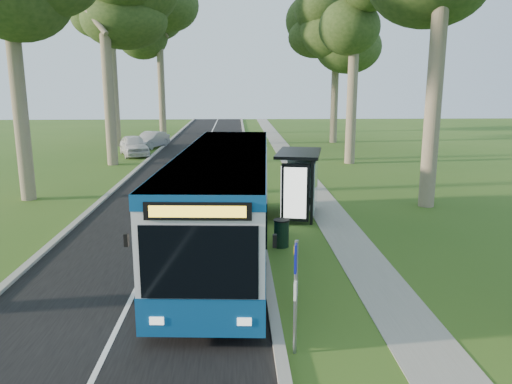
% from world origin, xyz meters
% --- Properties ---
extents(ground, '(120.00, 120.00, 0.00)m').
position_xyz_m(ground, '(0.00, 0.00, 0.00)').
color(ground, '#32581B').
rests_on(ground, ground).
extents(road, '(7.00, 100.00, 0.02)m').
position_xyz_m(road, '(-3.50, 10.00, 0.01)').
color(road, black).
rests_on(road, ground).
extents(kerb_east, '(0.25, 100.00, 0.12)m').
position_xyz_m(kerb_east, '(0.00, 10.00, 0.06)').
color(kerb_east, '#9E9B93').
rests_on(kerb_east, ground).
extents(kerb_west, '(0.25, 100.00, 0.12)m').
position_xyz_m(kerb_west, '(-7.00, 10.00, 0.06)').
color(kerb_west, '#9E9B93').
rests_on(kerb_west, ground).
extents(centre_line, '(0.12, 100.00, 0.00)m').
position_xyz_m(centre_line, '(-3.50, 10.00, 0.02)').
color(centre_line, white).
rests_on(centre_line, road).
extents(footpath, '(1.50, 100.00, 0.02)m').
position_xyz_m(footpath, '(3.00, 10.00, 0.01)').
color(footpath, gray).
rests_on(footpath, ground).
extents(bus, '(3.32, 12.44, 3.26)m').
position_xyz_m(bus, '(-1.20, 0.19, 1.69)').
color(bus, silver).
rests_on(bus, ground).
extents(bus_stop_sign, '(0.13, 0.33, 2.37)m').
position_xyz_m(bus_stop_sign, '(0.30, -5.96, 1.49)').
color(bus_stop_sign, gray).
rests_on(bus_stop_sign, ground).
extents(bus_shelter, '(2.24, 3.33, 2.63)m').
position_xyz_m(bus_shelter, '(1.81, 4.24, 1.85)').
color(bus_shelter, black).
rests_on(bus_shelter, ground).
extents(litter_bin, '(0.53, 0.53, 0.93)m').
position_xyz_m(litter_bin, '(0.63, 0.69, 0.47)').
color(litter_bin, black).
rests_on(litter_bin, ground).
extents(car_white, '(3.13, 4.75, 1.50)m').
position_xyz_m(car_white, '(-8.44, 22.31, 0.75)').
color(car_white, silver).
rests_on(car_white, ground).
extents(car_silver, '(2.71, 4.32, 1.34)m').
position_xyz_m(car_silver, '(-7.88, 26.55, 0.67)').
color(car_silver, '#9C9FA3').
rests_on(car_silver, ground).
extents(tree_west_d, '(5.20, 5.20, 15.54)m').
position_xyz_m(tree_west_d, '(-11.00, 28.00, 11.51)').
color(tree_west_d, '#7A6B56').
rests_on(tree_west_d, ground).
extents(tree_west_e, '(5.20, 5.20, 16.46)m').
position_xyz_m(tree_west_e, '(-8.50, 38.00, 12.18)').
color(tree_west_e, '#7A6B56').
rests_on(tree_west_e, ground).
extents(tree_east_d, '(5.20, 5.20, 13.38)m').
position_xyz_m(tree_east_d, '(8.00, 30.00, 9.93)').
color(tree_east_d, '#7A6B56').
rests_on(tree_east_d, ground).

